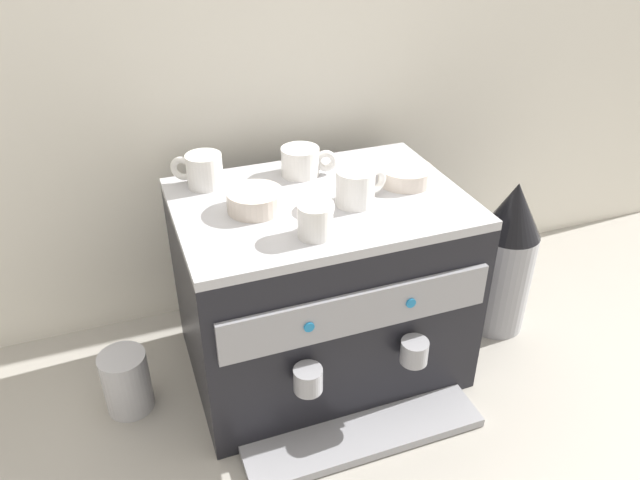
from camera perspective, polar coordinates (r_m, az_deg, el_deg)
name	(u,v)px	position (r m, az deg, el deg)	size (l,w,h in m)	color
ground_plane	(320,358)	(1.49, 0.00, -10.95)	(4.00, 4.00, 0.00)	#9E998E
tiled_backsplash_wall	(272,81)	(1.47, -4.47, 14.57)	(2.80, 0.03, 1.16)	silver
espresso_machine	(321,287)	(1.35, 0.07, -4.38)	(0.59, 0.53, 0.43)	black
ceramic_cup_0	(316,220)	(1.10, -0.35, 1.91)	(0.09, 0.08, 0.06)	white
ceramic_cup_1	(357,187)	(1.21, 3.47, 4.99)	(0.12, 0.08, 0.07)	white
ceramic_cup_2	(304,161)	(1.34, -1.53, 7.39)	(0.12, 0.08, 0.06)	white
ceramic_cup_3	(203,170)	(1.31, -10.91, 6.42)	(0.11, 0.08, 0.07)	white
ceramic_bowl_0	(255,200)	(1.20, -6.12, 3.71)	(0.11, 0.11, 0.04)	beige
ceramic_bowl_1	(405,175)	(1.32, 7.99, 6.01)	(0.12, 0.12, 0.04)	beige
coffee_grinder	(505,258)	(1.54, 16.93, -1.60)	(0.14, 0.14, 0.40)	#939399
milk_pitcher	(126,382)	(1.40, -17.64, -12.51)	(0.10, 0.10, 0.14)	#B7B7BC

